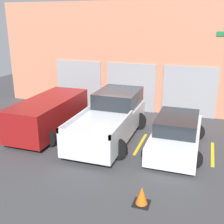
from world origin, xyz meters
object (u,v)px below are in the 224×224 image
(sedan_side, at_px, (49,114))
(traffic_cone, at_px, (142,196))
(pickup_truck, at_px, (111,118))
(sedan_white, at_px, (176,134))

(sedan_side, relative_size, traffic_cone, 8.36)
(pickup_truck, height_order, sedan_white, pickup_truck)
(pickup_truck, height_order, traffic_cone, pickup_truck)
(sedan_side, height_order, traffic_cone, sedan_side)
(pickup_truck, xyz_separation_m, traffic_cone, (2.39, -4.25, -0.62))
(sedan_white, distance_m, sedan_side, 5.74)
(sedan_white, distance_m, traffic_cone, 4.03)
(sedan_white, bearing_deg, pickup_truck, 174.57)
(pickup_truck, height_order, sedan_side, pickup_truck)
(sedan_side, distance_m, traffic_cone, 6.61)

